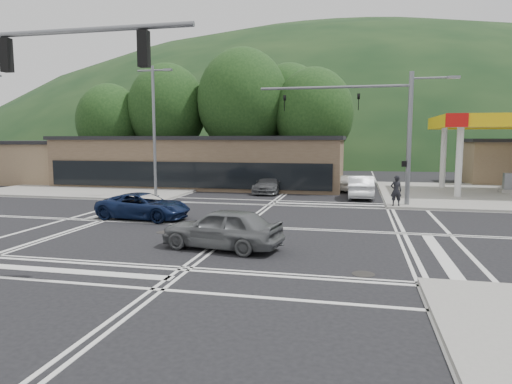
% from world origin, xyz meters
% --- Properties ---
extents(ground, '(120.00, 120.00, 0.00)m').
position_xyz_m(ground, '(0.00, 0.00, 0.00)').
color(ground, black).
rests_on(ground, ground).
extents(sidewalk_ne, '(16.00, 16.00, 0.15)m').
position_xyz_m(sidewalk_ne, '(15.00, 15.00, 0.07)').
color(sidewalk_ne, gray).
rests_on(sidewalk_ne, ground).
extents(sidewalk_nw, '(16.00, 16.00, 0.15)m').
position_xyz_m(sidewalk_nw, '(-15.00, 15.00, 0.07)').
color(sidewalk_nw, gray).
rests_on(sidewalk_nw, ground).
extents(commercial_row, '(24.00, 8.00, 4.00)m').
position_xyz_m(commercial_row, '(-8.00, 17.00, 2.00)').
color(commercial_row, brown).
rests_on(commercial_row, ground).
extents(commercial_nw, '(8.00, 7.00, 3.60)m').
position_xyz_m(commercial_nw, '(-24.00, 17.00, 1.80)').
color(commercial_nw, '#846B4F').
rests_on(commercial_nw, ground).
extents(hill_north, '(252.00, 126.00, 140.00)m').
position_xyz_m(hill_north, '(0.00, 90.00, 0.00)').
color(hill_north, black).
rests_on(hill_north, ground).
extents(tree_n_a, '(8.00, 8.00, 11.75)m').
position_xyz_m(tree_n_a, '(-14.00, 24.00, 7.14)').
color(tree_n_a, '#382619').
rests_on(tree_n_a, ground).
extents(tree_n_b, '(9.00, 9.00, 12.98)m').
position_xyz_m(tree_n_b, '(-6.00, 24.00, 7.79)').
color(tree_n_b, '#382619').
rests_on(tree_n_b, ground).
extents(tree_n_c, '(7.60, 7.60, 10.87)m').
position_xyz_m(tree_n_c, '(1.00, 24.00, 6.49)').
color(tree_n_c, '#382619').
rests_on(tree_n_c, ground).
extents(tree_n_d, '(6.80, 6.80, 9.76)m').
position_xyz_m(tree_n_d, '(-20.00, 23.00, 5.84)').
color(tree_n_d, '#382619').
rests_on(tree_n_d, ground).
extents(tree_n_e, '(8.40, 8.40, 11.98)m').
position_xyz_m(tree_n_e, '(-2.00, 28.00, 7.14)').
color(tree_n_e, '#382619').
rests_on(tree_n_e, ground).
extents(streetlight_nw, '(2.50, 0.25, 9.00)m').
position_xyz_m(streetlight_nw, '(-8.44, 9.00, 5.05)').
color(streetlight_nw, slate).
rests_on(streetlight_nw, ground).
extents(signal_mast_ne, '(11.65, 0.30, 8.00)m').
position_xyz_m(signal_mast_ne, '(6.95, 8.20, 5.07)').
color(signal_mast_ne, slate).
rests_on(signal_mast_ne, ground).
extents(car_blue_west, '(4.98, 2.66, 1.33)m').
position_xyz_m(car_blue_west, '(-5.39, 0.91, 0.67)').
color(car_blue_west, '#0D1A3C').
rests_on(car_blue_west, ground).
extents(car_grey_center, '(4.78, 2.55, 1.55)m').
position_xyz_m(car_grey_center, '(0.36, -4.31, 0.77)').
color(car_grey_center, '#5D6062').
rests_on(car_grey_center, ground).
extents(car_queue_a, '(1.72, 4.79, 1.57)m').
position_xyz_m(car_queue_a, '(5.50, 11.83, 0.79)').
color(car_queue_a, silver).
rests_on(car_queue_a, ground).
extents(car_queue_b, '(2.15, 4.08, 1.32)m').
position_xyz_m(car_queue_b, '(4.30, 16.10, 0.66)').
color(car_queue_b, silver).
rests_on(car_queue_b, ground).
extents(car_northbound, '(2.07, 4.70, 1.34)m').
position_xyz_m(car_northbound, '(-1.23, 13.39, 0.67)').
color(car_northbound, '#56595B').
rests_on(car_northbound, ground).
extents(pedestrian, '(0.71, 0.53, 1.80)m').
position_xyz_m(pedestrian, '(7.50, 7.50, 1.05)').
color(pedestrian, black).
rests_on(pedestrian, sidewalk_ne).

